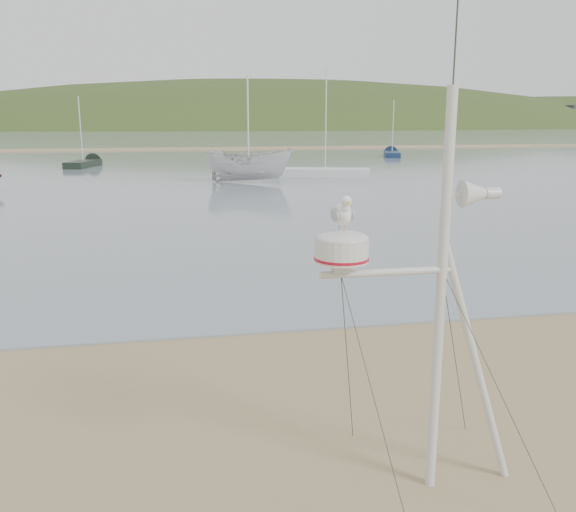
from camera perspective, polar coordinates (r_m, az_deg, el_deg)
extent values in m
plane|color=#89734F|center=(7.76, -15.03, -18.22)|extent=(560.00, 560.00, 0.00)
cube|color=slate|center=(138.70, -11.21, 11.05)|extent=(560.00, 256.00, 0.04)
cube|color=#89734F|center=(76.74, -11.39, 9.77)|extent=(560.00, 7.00, 0.07)
ellipsoid|color=#293A17|center=(246.19, -1.49, 6.86)|extent=(400.00, 180.00, 80.00)
cube|color=white|center=(205.94, -21.48, 12.06)|extent=(8.40, 6.30, 8.00)
cube|color=white|center=(202.92, -14.09, 12.56)|extent=(8.40, 6.30, 8.00)
cube|color=white|center=(203.22, -6.57, 12.85)|extent=(8.40, 6.30, 8.00)
cube|color=white|center=(206.81, 0.82, 12.93)|extent=(8.40, 6.30, 8.00)
cube|color=white|center=(213.53, 7.85, 12.82)|extent=(8.40, 6.30, 8.00)
cube|color=white|center=(223.09, 14.35, 12.54)|extent=(8.40, 6.30, 8.00)
cube|color=white|center=(235.16, 20.24, 12.16)|extent=(8.40, 6.30, 8.00)
cylinder|color=silver|center=(6.45, 14.07, -3.98)|extent=(0.11, 0.11, 4.25)
cylinder|color=silver|center=(6.89, 17.20, -9.64)|extent=(0.98, 0.09, 2.79)
cylinder|color=silver|center=(6.15, 9.28, -1.50)|extent=(1.38, 0.07, 0.07)
cylinder|color=#2D382D|center=(6.23, 15.42, 19.10)|extent=(0.02, 0.02, 0.96)
cube|color=silver|center=(5.99, 5.00, -0.99)|extent=(0.17, 0.17, 0.10)
cylinder|color=silver|center=(5.95, 5.03, 0.55)|extent=(0.53, 0.53, 0.23)
cylinder|color=#AD0C20|center=(5.97, 5.01, -0.20)|extent=(0.54, 0.54, 0.03)
ellipsoid|color=silver|center=(5.92, 5.05, 1.65)|extent=(0.53, 0.53, 0.15)
cone|color=silver|center=(6.36, 17.06, 5.60)|extent=(0.28, 0.28, 0.28)
cylinder|color=silver|center=(6.46, 18.57, 5.59)|extent=(0.15, 0.12, 0.12)
cube|color=silver|center=(6.28, 15.50, 5.60)|extent=(0.21, 0.04, 0.04)
cylinder|color=tan|center=(5.90, 4.82, 2.71)|extent=(0.01, 0.01, 0.07)
cylinder|color=tan|center=(5.91, 5.32, 2.72)|extent=(0.01, 0.01, 0.07)
ellipsoid|color=white|center=(5.88, 5.10, 3.89)|extent=(0.18, 0.29, 0.21)
ellipsoid|color=#A3A4AB|center=(5.85, 4.37, 3.90)|extent=(0.06, 0.23, 0.14)
ellipsoid|color=#A3A4AB|center=(5.89, 5.87, 3.94)|extent=(0.06, 0.23, 0.14)
cone|color=white|center=(6.03, 4.71, 3.91)|extent=(0.10, 0.09, 0.10)
ellipsoid|color=white|center=(5.77, 5.40, 4.61)|extent=(0.09, 0.09, 0.12)
sphere|color=white|center=(5.74, 5.49, 5.15)|extent=(0.10, 0.10, 0.10)
cone|color=gold|center=(5.69, 5.63, 5.02)|extent=(0.02, 0.05, 0.02)
imported|color=silver|center=(37.20, -3.74, 11.02)|extent=(2.71, 2.68, 5.40)
cube|color=black|center=(51.55, -18.62, 8.18)|extent=(2.52, 4.74, 0.50)
cone|color=black|center=(54.24, -17.47, 8.46)|extent=(1.80, 1.89, 1.45)
cylinder|color=silver|center=(51.43, -18.84, 11.21)|extent=(0.08, 0.08, 4.98)
cube|color=#132444|center=(62.38, 9.70, 9.37)|extent=(2.73, 4.77, 0.50)
cone|color=#132444|center=(65.27, 9.57, 9.52)|extent=(1.86, 1.95, 1.45)
cylinder|color=silver|center=(62.27, 9.80, 11.89)|extent=(0.08, 0.08, 4.99)
cube|color=silver|center=(41.50, 3.49, 7.83)|extent=(6.31, 3.56, 0.50)
cone|color=silver|center=(41.84, -1.83, 7.89)|extent=(2.57, 2.44, 1.92)
cylinder|color=silver|center=(41.34, 3.56, 12.74)|extent=(0.08, 0.08, 6.61)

